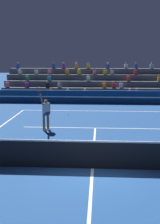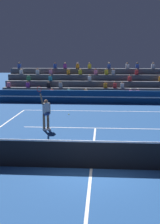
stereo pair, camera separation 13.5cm
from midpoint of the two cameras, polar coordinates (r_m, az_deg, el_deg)
name	(u,v)px [view 1 (the left image)]	position (r m, az deg, el deg)	size (l,w,h in m)	color
ground_plane	(92,168)	(11.63, 1.96, -10.28)	(120.00, 120.00, 0.00)	navy
court_lines	(92,168)	(11.63, 1.96, -10.27)	(11.10, 23.90, 0.01)	white
tennis_net	(93,154)	(11.45, 1.97, -7.74)	(12.00, 0.10, 1.10)	slate
sponsor_banner_wall	(97,97)	(26.81, 2.97, 2.79)	(18.00, 0.26, 1.10)	navy
bleacher_stand	(97,87)	(30.54, 3.06, 4.61)	(17.84, 4.75, 3.38)	#4C515B
tennis_player	(46,113)	(17.17, -6.49, -0.12)	(0.67, 0.69, 2.50)	brown
tennis_ball	(68,114)	(21.66, -2.34, -0.43)	(0.07, 0.07, 0.07)	#C6DB33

